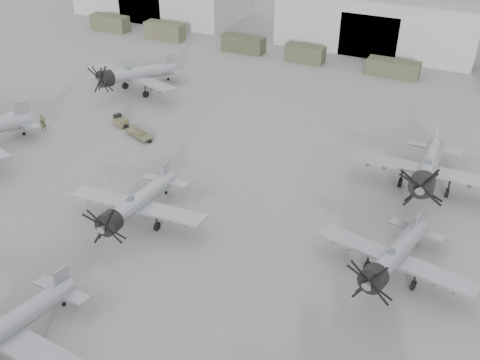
# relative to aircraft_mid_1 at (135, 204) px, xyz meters

# --- Properties ---
(ground) EXTENTS (220.00, 220.00, 0.00)m
(ground) POSITION_rel_aircraft_mid_1_xyz_m (6.26, -9.06, -2.07)
(ground) COLOR #5E5E5C
(ground) RESTS_ON ground
(hangar_center) EXTENTS (29.00, 14.80, 8.70)m
(hangar_center) POSITION_rel_aircraft_mid_1_xyz_m (6.26, 52.90, 2.30)
(hangar_center) COLOR #97978E
(hangar_center) RESTS_ON ground
(support_truck_0) EXTENTS (6.33, 2.20, 2.42)m
(support_truck_0) POSITION_rel_aircraft_mid_1_xyz_m (-33.97, 40.94, -0.86)
(support_truck_0) COLOR #40452D
(support_truck_0) RESTS_ON ground
(support_truck_1) EXTENTS (6.22, 2.20, 2.54)m
(support_truck_1) POSITION_rel_aircraft_mid_1_xyz_m (-23.65, 40.94, -0.80)
(support_truck_1) COLOR #45472E
(support_truck_1) RESTS_ON ground
(support_truck_2) EXTENTS (6.19, 2.20, 2.31)m
(support_truck_2) POSITION_rel_aircraft_mid_1_xyz_m (-10.34, 40.94, -0.92)
(support_truck_2) COLOR #363925
(support_truck_2) RESTS_ON ground
(support_truck_3) EXTENTS (5.28, 2.20, 2.24)m
(support_truck_3) POSITION_rel_aircraft_mid_1_xyz_m (-0.91, 40.94, -0.95)
(support_truck_3) COLOR #39402A
(support_truck_3) RESTS_ON ground
(support_truck_4) EXTENTS (6.66, 2.20, 2.09)m
(support_truck_4) POSITION_rel_aircraft_mid_1_xyz_m (11.09, 40.94, -1.03)
(support_truck_4) COLOR #3B412A
(support_truck_4) RESTS_ON ground
(aircraft_mid_1) EXTENTS (11.43, 10.28, 4.56)m
(aircraft_mid_1) POSITION_rel_aircraft_mid_1_xyz_m (0.00, 0.00, 0.00)
(aircraft_mid_1) COLOR #989BA0
(aircraft_mid_1) RESTS_ON ground
(aircraft_mid_2) EXTENTS (11.33, 10.20, 4.50)m
(aircraft_mid_2) POSITION_rel_aircraft_mid_1_xyz_m (19.31, 2.53, -0.03)
(aircraft_mid_2) COLOR gray
(aircraft_mid_2) RESTS_ON ground
(aircraft_far_0) EXTENTS (12.90, 11.62, 5.14)m
(aircraft_far_0) POSITION_rel_aircraft_mid_1_xyz_m (-15.67, 21.68, 0.27)
(aircraft_far_0) COLOR #96989F
(aircraft_far_0) RESTS_ON ground
(aircraft_far_1) EXTENTS (13.06, 11.75, 5.24)m
(aircraft_far_1) POSITION_rel_aircraft_mid_1_xyz_m (19.49, 14.85, 0.31)
(aircraft_far_1) COLOR #92959A
(aircraft_far_1) RESTS_ON ground
(tug_trailer) EXTENTS (6.07, 3.23, 1.22)m
(tug_trailer) POSITION_rel_aircraft_mid_1_xyz_m (-10.57, 13.33, -1.61)
(tug_trailer) COLOR #4A4930
(tug_trailer) RESTS_ON ground
(ground_crew) EXTENTS (0.61, 0.77, 1.83)m
(ground_crew) POSITION_rel_aircraft_mid_1_xyz_m (-18.38, 9.33, -1.16)
(ground_crew) COLOR #44452D
(ground_crew) RESTS_ON ground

